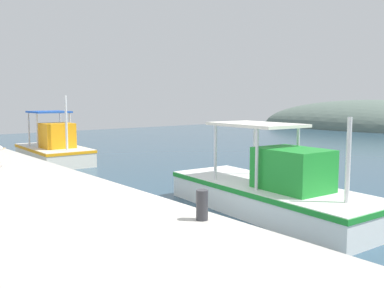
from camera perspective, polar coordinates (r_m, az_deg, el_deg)
distant_hill_nearest at (r=46.84m, az=23.57°, el=2.07°), size 26.07×12.66×5.92m
fishing_boat_nearest at (r=19.91m, az=-18.75°, el=-0.76°), size 4.94×2.42×3.11m
fishing_boat_second at (r=10.71m, az=11.22°, el=-6.44°), size 6.25×2.68×2.56m
mooring_bollard_second at (r=7.25m, az=1.42°, el=-8.53°), size 0.21×0.21×0.54m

